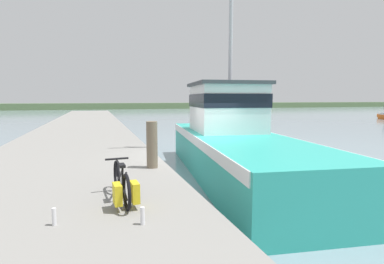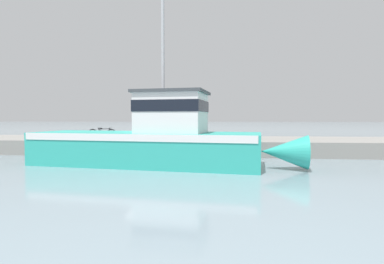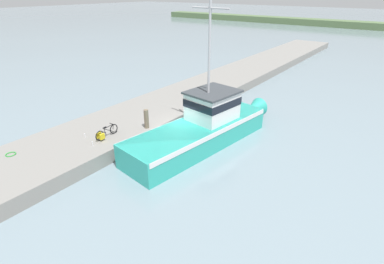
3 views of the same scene
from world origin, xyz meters
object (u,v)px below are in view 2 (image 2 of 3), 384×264
at_px(bicycle_touring, 99,134).
at_px(water_bottle_by_bike, 95,136).
at_px(fishing_boat_main, 157,139).
at_px(mooring_post, 136,130).
at_px(water_bottle_on_curb, 81,137).

xyz_separation_m(bicycle_touring, water_bottle_by_bike, (-1.02, -0.66, -0.18)).
xyz_separation_m(fishing_boat_main, water_bottle_by_bike, (-5.16, -5.02, -0.21)).
distance_m(fishing_boat_main, mooring_post, 3.68).
bearing_deg(fishing_boat_main, water_bottle_by_bike, -128.28).
bearing_deg(water_bottle_by_bike, mooring_post, 57.94).
distance_m(water_bottle_by_bike, water_bottle_on_curb, 1.26).
height_order(bicycle_touring, water_bottle_by_bike, bicycle_touring).
xyz_separation_m(bicycle_touring, mooring_post, (0.97, 2.52, 0.30)).
relative_size(fishing_boat_main, water_bottle_by_bike, 47.05).
relative_size(mooring_post, water_bottle_by_bike, 4.80).
relative_size(bicycle_touring, mooring_post, 1.40).
height_order(fishing_boat_main, mooring_post, fishing_boat_main).
xyz_separation_m(bicycle_touring, water_bottle_on_curb, (0.19, -1.02, -0.18)).
height_order(water_bottle_by_bike, water_bottle_on_curb, water_bottle_on_curb).
relative_size(bicycle_touring, water_bottle_by_bike, 6.72).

